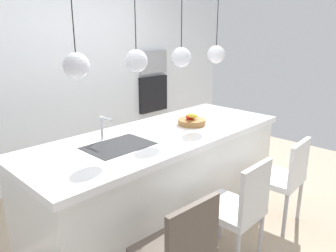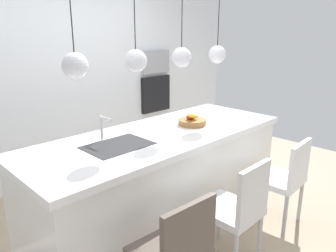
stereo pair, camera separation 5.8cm
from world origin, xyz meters
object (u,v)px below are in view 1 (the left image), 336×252
object	(u,v)px
microwave	(153,62)
chair_middle	(238,207)
chair_far	(283,176)
fruit_bowl	(192,120)
chair_near	(179,249)
oven	(153,94)

from	to	relation	value
microwave	chair_middle	size ratio (longest dim) A/B	0.59
chair_far	fruit_bowl	bearing A→B (deg)	110.40
fruit_bowl	chair_middle	bearing A→B (deg)	-118.06
fruit_bowl	chair_near	bearing A→B (deg)	-142.69
chair_middle	chair_far	distance (m)	0.81
fruit_bowl	microwave	size ratio (longest dim) A/B	0.54
chair_far	oven	bearing A→B (deg)	75.95
fruit_bowl	oven	world-z (taller)	oven
chair_near	chair_middle	xyz separation A→B (m)	(0.69, -0.00, 0.02)
microwave	chair_far	bearing A→B (deg)	-104.05
oven	chair_far	bearing A→B (deg)	-104.05
microwave	fruit_bowl	bearing A→B (deg)	-120.76
microwave	chair_far	world-z (taller)	microwave
chair_middle	oven	bearing A→B (deg)	60.19
oven	chair_middle	bearing A→B (deg)	-119.81
oven	chair_near	size ratio (longest dim) A/B	0.64
microwave	chair_near	world-z (taller)	microwave
chair_far	chair_near	bearing A→B (deg)	180.00
fruit_bowl	chair_middle	distance (m)	1.11
chair_middle	microwave	bearing A→B (deg)	60.19
fruit_bowl	oven	xyz separation A→B (m)	(0.95, 1.60, -0.06)
microwave	chair_near	xyz separation A→B (m)	(-2.12, -2.49, -0.92)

